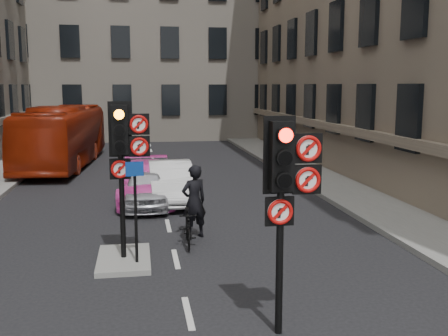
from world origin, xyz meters
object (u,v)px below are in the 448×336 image
object	(u,v)px
bus_red	(63,136)
info_sign	(135,198)
signal_far	(124,146)
car_silver	(145,188)
signal_near	(286,179)
motorcyclist	(194,202)
car_white	(171,182)
car_pink	(146,182)
motorcycle	(188,228)

from	to	relation	value
bus_red	info_sign	bearing A→B (deg)	-72.66
signal_far	car_silver	bearing A→B (deg)	84.92
signal_near	signal_far	bearing A→B (deg)	123.02
bus_red	motorcyclist	bearing A→B (deg)	-64.97
car_white	car_pink	size ratio (longest dim) A/B	0.89
car_pink	signal_near	bearing A→B (deg)	-77.63
signal_far	info_sign	size ratio (longest dim) A/B	1.56
motorcyclist	info_sign	xyz separation A→B (m)	(-1.52, -2.12, 0.61)
bus_red	motorcycle	size ratio (longest dim) A/B	6.99
motorcyclist	signal_near	bearing A→B (deg)	75.87
car_silver	bus_red	bearing A→B (deg)	111.30
signal_near	signal_far	size ratio (longest dim) A/B	1.00
signal_far	motorcycle	world-z (taller)	signal_far
motorcyclist	car_white	bearing A→B (deg)	-108.52
info_sign	car_pink	bearing A→B (deg)	79.30
signal_far	car_white	bearing A→B (deg)	77.28
car_silver	car_white	xyz separation A→B (m)	(0.91, 0.65, 0.07)
signal_near	info_sign	size ratio (longest dim) A/B	1.56
signal_far	car_silver	world-z (taller)	signal_far
signal_near	car_pink	world-z (taller)	signal_near
signal_far	car_pink	world-z (taller)	signal_far
motorcycle	motorcyclist	world-z (taller)	motorcyclist
car_silver	car_white	size ratio (longest dim) A/B	0.87
car_white	motorcyclist	xyz separation A→B (m)	(0.33, -4.52, 0.29)
bus_red	motorcyclist	size ratio (longest dim) A/B	5.51
car_silver	motorcycle	size ratio (longest dim) A/B	2.37
car_silver	car_pink	size ratio (longest dim) A/B	0.77
car_white	bus_red	world-z (taller)	bus_red
signal_near	info_sign	xyz separation A→B (m)	(-2.39, 3.58, -0.99)
signal_near	motorcyclist	bearing A→B (deg)	98.62
car_pink	info_sign	size ratio (longest dim) A/B	2.09
bus_red	car_silver	bearing A→B (deg)	-63.93
car_silver	info_sign	size ratio (longest dim) A/B	1.61
signal_near	car_pink	size ratio (longest dim) A/B	0.75
car_white	motorcyclist	bearing A→B (deg)	-86.90
signal_near	info_sign	bearing A→B (deg)	123.68
signal_near	signal_far	xyz separation A→B (m)	(-2.60, 4.00, 0.12)
signal_far	car_silver	distance (m)	5.96
signal_near	bus_red	xyz separation A→B (m)	(-5.99, 19.39, -1.07)
motorcyclist	motorcycle	bearing A→B (deg)	48.15
car_white	info_sign	world-z (taller)	info_sign
car_silver	motorcyclist	xyz separation A→B (m)	(1.24, -3.87, 0.36)
motorcycle	car_white	bearing A→B (deg)	93.39
car_silver	motorcyclist	distance (m)	4.08
motorcyclist	signal_far	bearing A→B (deg)	21.56
signal_near	info_sign	world-z (taller)	signal_near
bus_red	motorcycle	bearing A→B (deg)	-66.72
signal_near	car_white	size ratio (longest dim) A/B	0.84
car_pink	motorcyclist	size ratio (longest dim) A/B	2.41
car_silver	info_sign	world-z (taller)	info_sign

